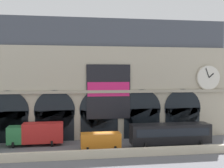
% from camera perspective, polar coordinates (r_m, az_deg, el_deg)
% --- Properties ---
extents(ground_plane, '(200.00, 200.00, 0.00)m').
position_cam_1_polar(ground_plane, '(38.81, -1.75, -12.79)').
color(ground_plane, slate).
extents(quay_parapet_wall, '(90.00, 0.70, 0.98)m').
position_cam_1_polar(quay_parapet_wall, '(34.51, -0.83, -13.85)').
color(quay_parapet_wall, beige).
rests_on(quay_parapet_wall, ground).
extents(station_building, '(41.02, 5.24, 18.47)m').
position_cam_1_polar(station_building, '(44.91, -2.89, 0.75)').
color(station_building, '#B2A891').
rests_on(station_building, ground).
extents(box_truck_midwest, '(7.50, 2.91, 3.12)m').
position_cam_1_polar(box_truck_midwest, '(41.16, -14.99, -9.57)').
color(box_truck_midwest, '#2D7A42').
rests_on(box_truck_midwest, ground).
extents(van_center, '(5.20, 2.48, 2.20)m').
position_cam_1_polar(van_center, '(37.67, -2.30, -11.30)').
color(van_center, orange).
rests_on(van_center, ground).
extents(bus_mideast, '(11.00, 3.25, 3.10)m').
position_cam_1_polar(bus_mideast, '(40.03, 11.68, -9.75)').
color(bus_mideast, black).
rests_on(bus_mideast, ground).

